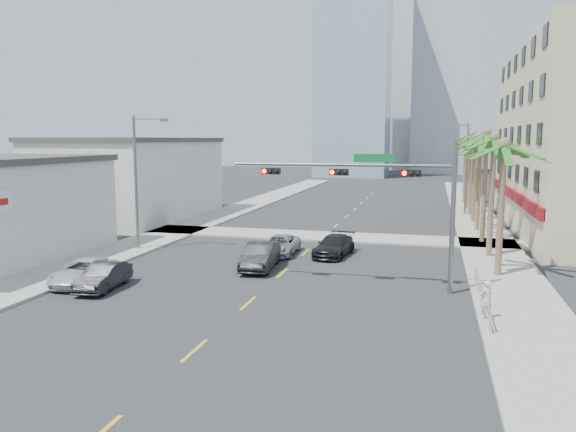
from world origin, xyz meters
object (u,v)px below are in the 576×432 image
object	(u,v)px
car_lane_right	(334,246)
pedestrian	(486,300)
car_parked_mid	(103,276)
car_lane_left	(260,256)
car_parked_far	(84,272)
traffic_signal_mast	(385,189)
car_lane_center	(280,245)

from	to	relation	value
car_lane_right	pedestrian	distance (m)	14.18
car_parked_mid	car_lane_left	bearing A→B (deg)	39.04
car_parked_far	car_lane_left	size ratio (longest dim) A/B	0.99
traffic_signal_mast	car_lane_left	distance (m)	8.90
car_lane_left	pedestrian	size ratio (longest dim) A/B	2.87
traffic_signal_mast	car_lane_right	world-z (taller)	traffic_signal_mast
car_parked_far	pedestrian	bearing A→B (deg)	-9.01
traffic_signal_mast	car_lane_center	size ratio (longest dim) A/B	2.50
car_parked_mid	car_parked_far	xyz separation A→B (m)	(-1.60, 0.68, -0.02)
car_parked_mid	car_lane_right	xyz separation A→B (m)	(9.80, 10.90, 0.01)
car_lane_left	pedestrian	bearing A→B (deg)	-34.66
car_lane_left	car_lane_right	size ratio (longest dim) A/B	1.00
car_parked_mid	car_parked_far	bearing A→B (deg)	151.47
traffic_signal_mast	car_lane_right	bearing A→B (deg)	116.86
car_lane_center	pedestrian	distance (m)	16.18
car_parked_mid	car_lane_right	bearing A→B (deg)	42.58
car_parked_mid	car_lane_right	world-z (taller)	car_lane_right
car_parked_far	car_lane_right	world-z (taller)	car_lane_right
car_lane_right	pedestrian	size ratio (longest dim) A/B	2.85
traffic_signal_mast	car_lane_center	world-z (taller)	traffic_signal_mast
car_parked_far	car_lane_right	size ratio (longest dim) A/B	0.99
car_lane_left	car_lane_center	size ratio (longest dim) A/B	1.03
traffic_signal_mast	car_parked_far	bearing A→B (deg)	-169.76
traffic_signal_mast	car_parked_far	size ratio (longest dim) A/B	2.45
car_parked_mid	pedestrian	world-z (taller)	pedestrian
traffic_signal_mast	car_parked_far	distance (m)	16.05
car_parked_mid	car_lane_center	world-z (taller)	car_parked_mid
car_lane_left	car_lane_center	xyz separation A→B (m)	(0.00, 4.28, -0.14)
car_parked_mid	car_lane_left	world-z (taller)	car_lane_left
traffic_signal_mast	car_parked_mid	world-z (taller)	traffic_signal_mast
traffic_signal_mast	pedestrian	world-z (taller)	traffic_signal_mast
traffic_signal_mast	car_parked_mid	xyz separation A→B (m)	(-13.58, -3.42, -4.41)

